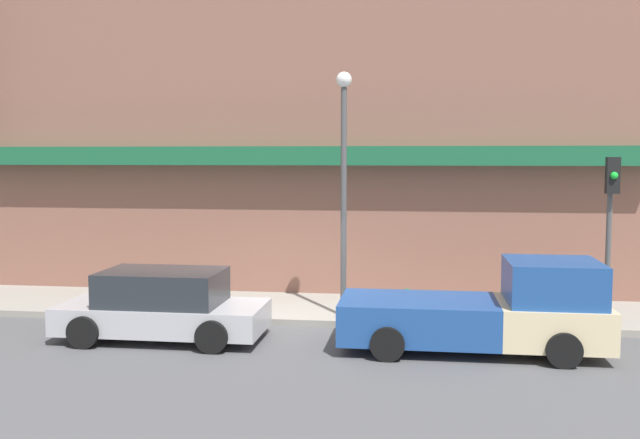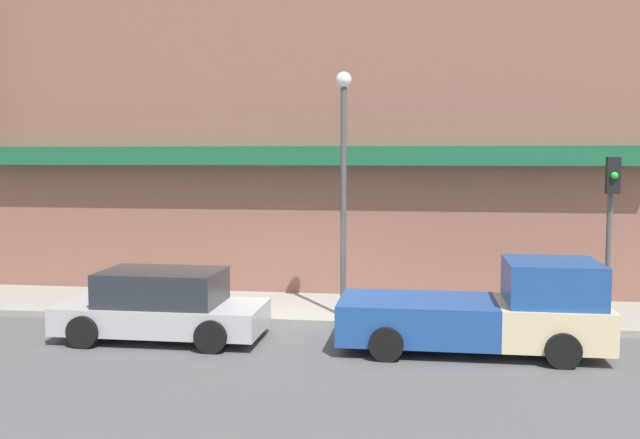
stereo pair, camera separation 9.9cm
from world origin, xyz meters
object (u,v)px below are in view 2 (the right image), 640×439
object	(u,v)px
parked_car	(162,306)
traffic_light	(611,210)
pickup_truck	(489,312)
street_lamp	(344,165)
fire_hydrant	(407,304)

from	to	relation	value
parked_car	traffic_light	xyz separation A→B (m)	(9.56, 2.06, 1.99)
pickup_truck	street_lamp	distance (m)	4.74
fire_hydrant	street_lamp	distance (m)	3.51
parked_car	traffic_light	distance (m)	9.98
pickup_truck	traffic_light	size ratio (longest dim) A/B	1.40
street_lamp	traffic_light	xyz separation A→B (m)	(5.91, 0.01, -0.97)
parked_car	fire_hydrant	xyz separation A→B (m)	(5.13, 1.90, -0.21)
fire_hydrant	street_lamp	size ratio (longest dim) A/B	0.13
fire_hydrant	street_lamp	xyz separation A→B (m)	(-1.49, 0.15, 3.17)
fire_hydrant	street_lamp	world-z (taller)	street_lamp
parked_car	street_lamp	size ratio (longest dim) A/B	0.77
parked_car	traffic_light	world-z (taller)	traffic_light
traffic_light	fire_hydrant	bearing A→B (deg)	-177.91
street_lamp	fire_hydrant	bearing A→B (deg)	-5.75
parked_car	fire_hydrant	size ratio (longest dim) A/B	6.04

